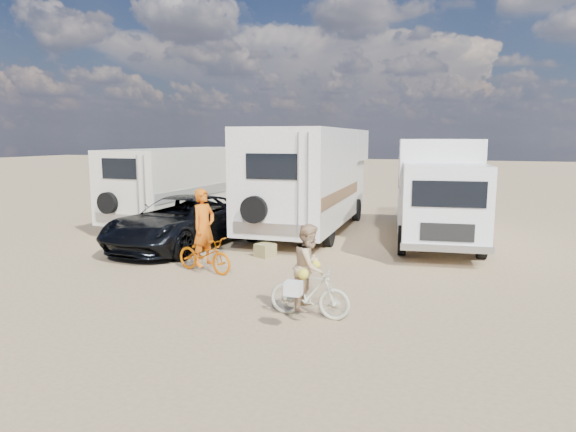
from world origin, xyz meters
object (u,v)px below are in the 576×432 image
(bike_woman, at_px, (309,293))
(rider_woman, at_px, (309,276))
(rv_main, at_px, (311,180))
(box_truck, at_px, (437,191))
(rv_left, at_px, (183,186))
(cooler, at_px, (173,248))
(bike_man, at_px, (205,254))
(crate, at_px, (265,250))
(dark_suv, at_px, (182,222))
(rider_man, at_px, (204,234))
(bike_parked, at_px, (456,233))

(bike_woman, xyz_separation_m, rider_woman, (0.00, 0.00, 0.32))
(rv_main, distance_m, box_truck, 4.46)
(rv_left, distance_m, cooler, 5.81)
(bike_man, bearing_deg, rider_woman, -109.02)
(cooler, xyz_separation_m, crate, (2.54, 0.74, -0.03))
(dark_suv, distance_m, rider_man, 3.25)
(bike_parked, distance_m, cooler, 8.47)
(rider_woman, xyz_separation_m, cooler, (-5.14, 3.47, -0.58))
(rider_man, bearing_deg, bike_parked, -34.94)
(rv_left, xyz_separation_m, rider_man, (4.38, -6.28, -0.50))
(dark_suv, bearing_deg, rv_left, 124.81)
(bike_man, height_order, rider_woman, rider_woman)
(dark_suv, height_order, bike_man, dark_suv)
(rv_main, bearing_deg, cooler, -118.12)
(rv_left, height_order, bike_man, rv_left)
(rv_main, distance_m, bike_man, 6.63)
(rider_woman, height_order, bike_parked, rider_woman)
(box_truck, bearing_deg, rv_main, 164.05)
(rv_left, relative_size, rider_woman, 4.63)
(dark_suv, distance_m, bike_parked, 8.39)
(rider_man, distance_m, crate, 2.29)
(bike_parked, xyz_separation_m, cooler, (-7.54, -3.85, -0.24))
(box_truck, height_order, dark_suv, box_truck)
(rv_main, bearing_deg, rider_woman, -75.40)
(bike_man, height_order, rider_man, rider_man)
(bike_man, distance_m, rider_woman, 4.09)
(bike_man, bearing_deg, rider_man, 0.00)
(box_truck, height_order, rider_man, box_truck)
(dark_suv, xyz_separation_m, bike_parked, (7.95, 2.66, -0.32))
(box_truck, bearing_deg, bike_woman, -110.09)
(rv_left, bearing_deg, rv_main, 3.15)
(bike_man, distance_m, crate, 2.18)
(rider_woman, bearing_deg, bike_woman, 0.00)
(box_truck, relative_size, rider_woman, 4.53)
(bike_man, relative_size, crate, 3.62)
(rv_main, distance_m, dark_suv, 5.05)
(box_truck, relative_size, bike_parked, 4.16)
(box_truck, distance_m, crate, 5.97)
(cooler, distance_m, crate, 2.64)
(bike_man, xyz_separation_m, rider_man, (0.00, 0.00, 0.51))
(rv_left, xyz_separation_m, bike_parked, (10.20, -1.17, -1.00))
(rv_main, bearing_deg, bike_man, -99.26)
(bike_woman, xyz_separation_m, rider_man, (-3.42, 2.20, 0.49))
(rv_left, distance_m, dark_suv, 4.49)
(rider_man, relative_size, bike_parked, 1.10)
(rider_man, xyz_separation_m, rider_woman, (3.42, -2.20, -0.16))
(bike_man, xyz_separation_m, rider_woman, (3.42, -2.20, 0.35))
(cooler, bearing_deg, bike_woman, -13.70)
(rider_man, bearing_deg, bike_woman, -109.02)
(bike_woman, relative_size, rider_woman, 0.98)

